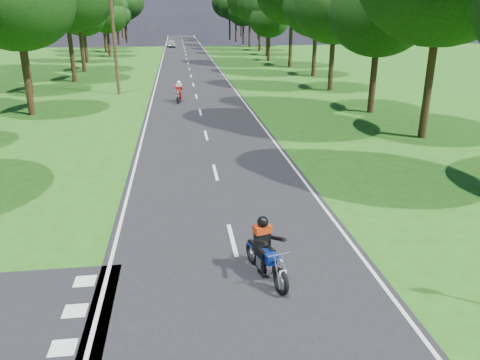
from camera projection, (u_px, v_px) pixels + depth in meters
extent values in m
plane|color=#265212|center=(242.00, 278.00, 11.52)|extent=(160.00, 160.00, 0.00)
cube|color=black|center=(188.00, 63.00, 58.12)|extent=(7.00, 140.00, 0.02)
cube|color=silver|center=(232.00, 240.00, 13.38)|extent=(0.12, 2.00, 0.01)
cube|color=silver|center=(215.00, 172.00, 18.97)|extent=(0.12, 2.00, 0.01)
cube|color=silver|center=(206.00, 135.00, 24.56)|extent=(0.12, 2.00, 0.01)
cube|color=silver|center=(200.00, 112.00, 30.15)|extent=(0.12, 2.00, 0.01)
cube|color=silver|center=(196.00, 96.00, 35.75)|extent=(0.12, 2.00, 0.01)
cube|color=silver|center=(193.00, 85.00, 41.34)|extent=(0.12, 2.00, 0.01)
cube|color=silver|center=(191.00, 76.00, 46.93)|extent=(0.12, 2.00, 0.01)
cube|color=silver|center=(189.00, 69.00, 52.52)|extent=(0.12, 2.00, 0.01)
cube|color=silver|center=(188.00, 63.00, 58.11)|extent=(0.12, 2.00, 0.01)
cube|color=silver|center=(187.00, 59.00, 63.70)|extent=(0.12, 2.00, 0.01)
cube|color=silver|center=(186.00, 55.00, 69.29)|extent=(0.12, 2.00, 0.01)
cube|color=silver|center=(185.00, 51.00, 74.89)|extent=(0.12, 2.00, 0.01)
cube|color=silver|center=(184.00, 49.00, 80.48)|extent=(0.12, 2.00, 0.01)
cube|color=silver|center=(184.00, 46.00, 86.07)|extent=(0.12, 2.00, 0.01)
cube|color=silver|center=(183.00, 44.00, 91.66)|extent=(0.12, 2.00, 0.01)
cube|color=silver|center=(183.00, 42.00, 97.25)|extent=(0.12, 2.00, 0.01)
cube|color=silver|center=(182.00, 40.00, 102.84)|extent=(0.12, 2.00, 0.01)
cube|color=silver|center=(182.00, 39.00, 108.43)|extent=(0.12, 2.00, 0.01)
cube|color=silver|center=(181.00, 37.00, 114.03)|extent=(0.12, 2.00, 0.01)
cube|color=silver|center=(181.00, 36.00, 119.62)|extent=(0.12, 2.00, 0.01)
cube|color=silver|center=(161.00, 64.00, 57.71)|extent=(0.10, 140.00, 0.01)
cube|color=silver|center=(214.00, 63.00, 58.52)|extent=(0.10, 140.00, 0.01)
cube|color=silver|center=(63.00, 348.00, 9.09)|extent=(0.50, 0.50, 0.01)
cube|color=silver|center=(75.00, 311.00, 10.21)|extent=(0.50, 0.50, 0.01)
cube|color=silver|center=(85.00, 281.00, 11.33)|extent=(0.50, 0.50, 0.01)
cylinder|color=black|center=(28.00, 83.00, 28.90)|extent=(0.40, 0.40, 3.91)
ellipsoid|color=black|center=(15.00, 0.00, 27.26)|extent=(6.85, 6.85, 5.82)
cylinder|color=black|center=(28.00, 69.00, 36.49)|extent=(0.40, 0.40, 3.79)
ellipsoid|color=black|center=(18.00, 5.00, 34.89)|extent=(6.64, 6.64, 5.64)
cylinder|color=black|center=(72.00, 58.00, 42.63)|extent=(0.40, 0.40, 4.32)
cylinder|color=black|center=(82.00, 51.00, 49.55)|extent=(0.40, 0.40, 4.40)
cylinder|color=black|center=(86.00, 49.00, 58.62)|extent=(0.40, 0.40, 3.20)
ellipsoid|color=black|center=(82.00, 16.00, 57.27)|extent=(5.60, 5.60, 4.76)
ellipsoid|color=black|center=(81.00, 3.00, 56.74)|extent=(4.80, 4.80, 4.08)
cylinder|color=black|center=(109.00, 45.00, 65.71)|extent=(0.40, 0.40, 3.22)
ellipsoid|color=black|center=(106.00, 15.00, 64.36)|extent=(5.64, 5.64, 4.79)
ellipsoid|color=black|center=(105.00, 3.00, 63.82)|extent=(4.83, 4.83, 4.11)
cylinder|color=black|center=(105.00, 41.00, 72.69)|extent=(0.40, 0.40, 3.61)
ellipsoid|color=black|center=(102.00, 10.00, 71.17)|extent=(6.31, 6.31, 5.37)
cylinder|color=black|center=(114.00, 41.00, 80.19)|extent=(0.40, 0.40, 2.67)
ellipsoid|color=black|center=(112.00, 20.00, 79.07)|extent=(4.67, 4.67, 3.97)
ellipsoid|color=black|center=(111.00, 12.00, 78.62)|extent=(4.00, 4.00, 3.40)
ellipsoid|color=black|center=(111.00, 4.00, 78.18)|extent=(3.00, 3.00, 2.55)
cylinder|color=black|center=(118.00, 37.00, 88.62)|extent=(0.40, 0.40, 3.09)
ellipsoid|color=black|center=(116.00, 15.00, 87.33)|extent=(5.40, 5.40, 4.59)
ellipsoid|color=black|center=(116.00, 7.00, 86.81)|extent=(4.63, 4.63, 3.93)
cylinder|color=black|center=(126.00, 31.00, 94.57)|extent=(0.40, 0.40, 4.48)
ellipsoid|color=black|center=(124.00, 2.00, 92.69)|extent=(7.84, 7.84, 6.66)
cylinder|color=black|center=(126.00, 31.00, 102.87)|extent=(0.40, 0.40, 4.09)
ellipsoid|color=black|center=(124.00, 6.00, 101.15)|extent=(7.16, 7.16, 6.09)
cylinder|color=black|center=(427.00, 93.00, 23.47)|extent=(0.40, 0.40, 4.56)
cylinder|color=black|center=(373.00, 85.00, 29.69)|extent=(0.40, 0.40, 3.49)
ellipsoid|color=black|center=(379.00, 13.00, 28.22)|extent=(6.12, 6.12, 5.20)
cylinder|color=black|center=(331.00, 67.00, 37.95)|extent=(0.40, 0.40, 3.69)
ellipsoid|color=black|center=(335.00, 8.00, 36.40)|extent=(6.46, 6.46, 5.49)
cylinder|color=black|center=(314.00, 57.00, 46.31)|extent=(0.40, 0.40, 3.74)
ellipsoid|color=black|center=(317.00, 7.00, 44.74)|extent=(6.55, 6.55, 5.57)
cylinder|color=black|center=(290.00, 46.00, 53.84)|extent=(0.40, 0.40, 4.64)
cylinder|color=black|center=(269.00, 49.00, 60.71)|extent=(0.40, 0.40, 2.91)
ellipsoid|color=black|center=(269.00, 20.00, 59.48)|extent=(5.09, 5.09, 4.33)
ellipsoid|color=black|center=(269.00, 8.00, 59.00)|extent=(4.36, 4.36, 3.71)
cylinder|color=black|center=(267.00, 42.00, 67.66)|extent=(0.40, 0.40, 3.88)
ellipsoid|color=black|center=(268.00, 7.00, 66.03)|extent=(6.78, 6.78, 5.77)
cylinder|color=black|center=(260.00, 38.00, 75.54)|extent=(0.40, 0.40, 4.18)
ellipsoid|color=black|center=(260.00, 4.00, 73.79)|extent=(7.31, 7.31, 6.21)
cylinder|color=black|center=(250.00, 34.00, 83.78)|extent=(0.40, 0.40, 4.63)
cylinder|color=black|center=(243.00, 35.00, 90.77)|extent=(0.40, 0.40, 3.36)
ellipsoid|color=black|center=(243.00, 13.00, 89.36)|extent=(5.88, 5.88, 5.00)
ellipsoid|color=black|center=(243.00, 3.00, 88.80)|extent=(5.04, 5.04, 4.29)
cylinder|color=black|center=(236.00, 32.00, 97.32)|extent=(0.40, 0.40, 4.09)
ellipsoid|color=black|center=(236.00, 6.00, 95.60)|extent=(7.15, 7.15, 6.08)
cylinder|color=black|center=(230.00, 29.00, 104.42)|extent=(0.40, 0.40, 4.48)
ellipsoid|color=black|center=(230.00, 3.00, 102.54)|extent=(7.84, 7.84, 6.66)
cylinder|color=black|center=(122.00, 30.00, 111.66)|extent=(0.40, 0.40, 3.84)
ellipsoid|color=black|center=(120.00, 9.00, 110.05)|extent=(6.72, 6.72, 5.71)
ellipsoid|color=black|center=(120.00, 0.00, 109.41)|extent=(5.76, 5.76, 4.90)
cylinder|color=black|center=(241.00, 28.00, 117.03)|extent=(0.40, 0.40, 4.16)
ellipsoid|color=black|center=(241.00, 6.00, 115.28)|extent=(7.28, 7.28, 6.19)
cylinder|color=black|center=(105.00, 33.00, 97.49)|extent=(0.40, 0.40, 3.52)
ellipsoid|color=black|center=(103.00, 11.00, 96.01)|extent=(6.16, 6.16, 5.24)
ellipsoid|color=black|center=(102.00, 2.00, 95.43)|extent=(5.28, 5.28, 4.49)
cylinder|color=black|center=(258.00, 29.00, 104.17)|extent=(0.40, 0.40, 4.48)
ellipsoid|color=black|center=(259.00, 3.00, 102.29)|extent=(7.84, 7.84, 6.66)
cylinder|color=#382616|center=(114.00, 41.00, 35.52)|extent=(0.26, 0.26, 8.00)
imported|color=#B1B3B8|center=(171.00, 43.00, 83.58)|extent=(1.66, 3.84, 1.29)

